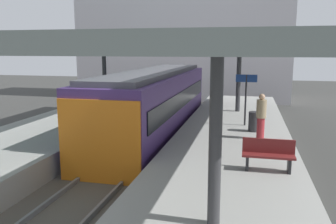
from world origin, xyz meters
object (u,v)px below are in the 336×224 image
at_px(passenger_near_bench, 261,116).
at_px(commuter_train, 155,103).
at_px(litter_bin, 254,122).
at_px(platform_bench, 268,154).
at_px(platform_sign, 246,88).

bearing_deg(passenger_near_bench, commuter_train, 148.57).
bearing_deg(litter_bin, passenger_near_bench, -79.36).
xyz_separation_m(commuter_train, litter_bin, (4.61, -1.76, -0.33)).
relative_size(platform_bench, passenger_near_bench, 0.83).
bearing_deg(passenger_near_bench, platform_sign, 104.62).
distance_m(commuter_train, platform_sign, 4.38).
bearing_deg(platform_sign, commuter_train, 171.02).
bearing_deg(platform_sign, passenger_near_bench, -75.38).
bearing_deg(commuter_train, litter_bin, -20.93).
xyz_separation_m(commuter_train, platform_sign, (4.24, -0.67, 0.90)).
bearing_deg(commuter_train, passenger_near_bench, -31.43).
bearing_deg(commuter_train, platform_sign, -8.98).
relative_size(commuter_train, platform_bench, 9.30).
xyz_separation_m(commuter_train, passenger_near_bench, (4.83, -2.95, 0.15)).
xyz_separation_m(platform_bench, litter_bin, (-0.33, 4.66, -0.06)).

